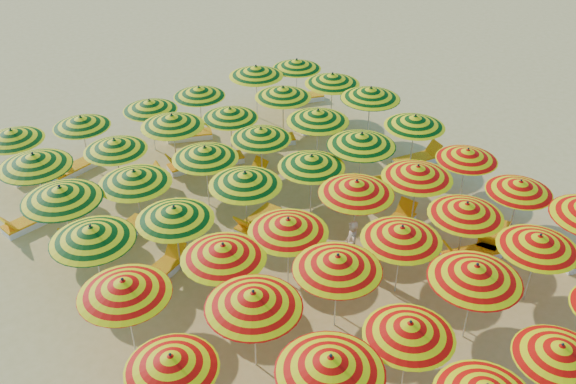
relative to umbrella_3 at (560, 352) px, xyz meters
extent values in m
plane|color=#DFB763|center=(-0.99, 7.91, -1.80)|extent=(120.00, 120.00, 0.00)
cylinder|color=silver|center=(0.00, 0.00, -0.84)|extent=(0.04, 0.04, 1.93)
cone|color=#DC6A00|center=(0.00, 0.00, 0.00)|extent=(2.26, 2.26, 0.37)
sphere|color=black|center=(0.00, 0.00, 0.21)|extent=(0.06, 0.06, 0.06)
cone|color=#DC6A00|center=(-4.27, 2.27, 0.28)|extent=(2.37, 2.37, 0.43)
sphere|color=black|center=(-4.27, 2.27, 0.53)|extent=(0.07, 0.07, 0.07)
cylinder|color=silver|center=(-2.17, 2.20, -0.79)|extent=(0.04, 0.04, 2.02)
cone|color=#DC6A00|center=(-2.17, 2.20, 0.08)|extent=(2.51, 2.51, 0.38)
sphere|color=black|center=(-2.17, 2.20, 0.30)|extent=(0.07, 0.07, 0.07)
cylinder|color=silver|center=(0.21, 2.50, -0.69)|extent=(0.04, 0.04, 2.23)
cone|color=#DC6A00|center=(0.21, 2.50, 0.28)|extent=(2.93, 2.93, 0.42)
sphere|color=black|center=(0.21, 2.50, 0.53)|extent=(0.07, 0.07, 0.07)
cylinder|color=silver|center=(2.59, 2.50, -0.77)|extent=(0.04, 0.04, 2.07)
cone|color=#DC6A00|center=(2.59, 2.50, 0.13)|extent=(2.62, 2.62, 0.39)
sphere|color=black|center=(2.59, 2.50, 0.35)|extent=(0.07, 0.07, 0.07)
cone|color=#DC6A00|center=(-6.73, 4.34, 0.03)|extent=(2.04, 2.04, 0.37)
sphere|color=black|center=(-6.73, 4.34, 0.25)|extent=(0.07, 0.07, 0.07)
cylinder|color=silver|center=(-4.52, 4.70, -0.69)|extent=(0.04, 0.04, 2.23)
cone|color=#DC6A00|center=(-4.52, 4.70, 0.28)|extent=(2.47, 2.47, 0.42)
sphere|color=black|center=(-4.52, 4.70, 0.52)|extent=(0.07, 0.07, 0.07)
cylinder|color=silver|center=(-2.17, 4.66, -0.70)|extent=(0.04, 0.04, 2.19)
cone|color=#DC6A00|center=(-2.17, 4.66, 0.25)|extent=(2.34, 2.34, 0.42)
sphere|color=black|center=(-2.17, 4.66, 0.49)|extent=(0.07, 0.07, 0.07)
cylinder|color=silver|center=(-0.03, 4.71, -0.75)|extent=(0.04, 0.04, 2.11)
cone|color=#DC6A00|center=(-0.03, 4.71, 0.17)|extent=(2.61, 2.61, 0.40)
sphere|color=black|center=(-0.03, 4.71, 0.40)|extent=(0.07, 0.07, 0.07)
cylinder|color=silver|center=(2.19, 4.54, -0.77)|extent=(0.04, 0.04, 2.06)
cone|color=#DC6A00|center=(2.19, 4.54, 0.13)|extent=(2.34, 2.34, 0.39)
sphere|color=black|center=(2.19, 4.54, 0.35)|extent=(0.07, 0.07, 0.07)
cylinder|color=silver|center=(4.49, 4.55, -0.83)|extent=(0.04, 0.04, 1.93)
cone|color=#DC6A00|center=(4.49, 4.55, 0.00)|extent=(1.96, 1.96, 0.37)
sphere|color=black|center=(4.49, 4.55, 0.21)|extent=(0.06, 0.06, 0.06)
cylinder|color=silver|center=(-6.69, 6.78, -0.71)|extent=(0.04, 0.04, 2.18)
cone|color=#DC6A00|center=(-6.69, 6.78, 0.23)|extent=(2.74, 2.74, 0.42)
sphere|color=black|center=(-6.69, 6.78, 0.47)|extent=(0.07, 0.07, 0.07)
cylinder|color=silver|center=(-4.16, 6.65, -0.73)|extent=(0.04, 0.04, 2.14)
cone|color=#DC6A00|center=(-4.16, 6.65, 0.20)|extent=(2.77, 2.77, 0.41)
sphere|color=black|center=(-4.16, 6.65, 0.43)|extent=(0.07, 0.07, 0.07)
cylinder|color=silver|center=(-2.23, 6.63, -0.73)|extent=(0.04, 0.04, 2.13)
cone|color=#DC6A00|center=(-2.23, 6.63, 0.19)|extent=(2.31, 2.31, 0.41)
sphere|color=black|center=(-2.23, 6.63, 0.42)|extent=(0.07, 0.07, 0.07)
cylinder|color=silver|center=(0.36, 6.96, -0.71)|extent=(0.04, 0.04, 2.18)
cone|color=#DC6A00|center=(0.36, 6.96, 0.23)|extent=(2.41, 2.41, 0.41)
sphere|color=black|center=(0.36, 6.96, 0.47)|extent=(0.07, 0.07, 0.07)
cylinder|color=silver|center=(2.43, 6.64, -0.74)|extent=(0.04, 0.04, 2.12)
cone|color=#DC6A00|center=(2.43, 6.64, 0.18)|extent=(2.75, 2.75, 0.40)
sphere|color=black|center=(2.43, 6.64, 0.41)|extent=(0.07, 0.07, 0.07)
cylinder|color=silver|center=(4.65, 6.68, -0.83)|extent=(0.04, 0.04, 1.94)
cone|color=#DC6A00|center=(4.65, 6.68, 0.01)|extent=(2.40, 2.40, 0.37)
sphere|color=black|center=(4.65, 6.68, 0.23)|extent=(0.06, 0.06, 0.06)
cylinder|color=silver|center=(-6.56, 9.12, -0.70)|extent=(0.04, 0.04, 2.21)
cone|color=#7A8004|center=(-6.56, 9.12, 0.26)|extent=(2.34, 2.34, 0.42)
sphere|color=black|center=(-6.56, 9.12, 0.50)|extent=(0.07, 0.07, 0.07)
cylinder|color=silver|center=(-4.40, 8.81, -0.74)|extent=(0.04, 0.04, 2.12)
cone|color=#7A8004|center=(-4.40, 8.81, 0.18)|extent=(2.65, 2.65, 0.40)
sphere|color=black|center=(-4.40, 8.81, 0.42)|extent=(0.07, 0.07, 0.07)
cylinder|color=silver|center=(-1.96, 9.18, -0.72)|extent=(0.04, 0.04, 2.15)
cone|color=#7A8004|center=(-1.96, 9.18, 0.21)|extent=(2.69, 2.69, 0.41)
sphere|color=black|center=(-1.96, 9.18, 0.44)|extent=(0.07, 0.07, 0.07)
cylinder|color=silver|center=(0.28, 8.98, -0.76)|extent=(0.04, 0.04, 2.07)
cone|color=#7A8004|center=(0.28, 8.98, 0.13)|extent=(2.21, 2.21, 0.39)
sphere|color=black|center=(0.28, 8.98, 0.36)|extent=(0.07, 0.07, 0.07)
cylinder|color=silver|center=(2.24, 8.96, -0.69)|extent=(0.04, 0.04, 2.22)
cone|color=#7A8004|center=(2.24, 8.96, 0.27)|extent=(2.90, 2.90, 0.42)
sphere|color=black|center=(2.24, 8.96, 0.52)|extent=(0.07, 0.07, 0.07)
cylinder|color=silver|center=(4.74, 9.11, -0.76)|extent=(0.04, 0.04, 2.08)
cone|color=#7A8004|center=(4.74, 9.11, 0.14)|extent=(2.71, 2.71, 0.40)
sphere|color=black|center=(4.74, 9.11, 0.37)|extent=(0.07, 0.07, 0.07)
cylinder|color=silver|center=(-6.61, 11.32, -0.68)|extent=(0.04, 0.04, 2.25)
cone|color=#7A8004|center=(-6.61, 11.32, 0.30)|extent=(2.54, 2.54, 0.43)
sphere|color=black|center=(-6.61, 11.32, 0.55)|extent=(0.08, 0.08, 0.08)
cylinder|color=silver|center=(-4.53, 11.12, -0.73)|extent=(0.04, 0.04, 2.15)
cone|color=#7A8004|center=(-4.53, 11.12, 0.21)|extent=(2.73, 2.73, 0.41)
sphere|color=black|center=(-4.53, 11.12, 0.44)|extent=(0.07, 0.07, 0.07)
cylinder|color=silver|center=(-2.13, 11.28, -0.76)|extent=(0.04, 0.04, 2.09)
cone|color=#7A8004|center=(-2.13, 11.28, 0.15)|extent=(2.61, 2.61, 0.40)
sphere|color=black|center=(-2.13, 11.28, 0.38)|extent=(0.07, 0.07, 0.07)
cylinder|color=silver|center=(0.04, 11.44, -0.79)|extent=(0.04, 0.04, 2.02)
cone|color=#7A8004|center=(0.04, 11.44, 0.09)|extent=(2.65, 2.65, 0.39)
sphere|color=black|center=(0.04, 11.44, 0.31)|extent=(0.07, 0.07, 0.07)
cylinder|color=silver|center=(2.20, 11.19, -0.72)|extent=(0.04, 0.04, 2.17)
cone|color=#7A8004|center=(2.20, 11.19, 0.22)|extent=(2.49, 2.49, 0.41)
sphere|color=black|center=(2.20, 11.19, 0.46)|extent=(0.07, 0.07, 0.07)
cylinder|color=silver|center=(4.84, 11.50, -0.70)|extent=(0.04, 0.04, 2.21)
cone|color=#7A8004|center=(4.84, 11.50, 0.26)|extent=(2.70, 2.70, 0.42)
sphere|color=black|center=(4.84, 11.50, 0.50)|extent=(0.07, 0.07, 0.07)
cylinder|color=silver|center=(-6.67, 13.61, -0.69)|extent=(0.04, 0.04, 2.23)
cone|color=#7A8004|center=(-6.67, 13.61, 0.28)|extent=(2.41, 2.41, 0.42)
sphere|color=black|center=(-6.67, 13.61, 0.52)|extent=(0.07, 0.07, 0.07)
cylinder|color=silver|center=(-4.20, 13.44, -0.78)|extent=(0.04, 0.04, 2.03)
cone|color=#7A8004|center=(-4.20, 13.44, 0.10)|extent=(2.49, 2.49, 0.39)
sphere|color=black|center=(-4.20, 13.44, 0.32)|extent=(0.07, 0.07, 0.07)
cylinder|color=silver|center=(-2.04, 13.72, -0.72)|extent=(0.04, 0.04, 2.16)
cone|color=#7A8004|center=(-2.04, 13.72, 0.22)|extent=(2.74, 2.74, 0.41)
sphere|color=black|center=(-2.04, 13.72, 0.45)|extent=(0.07, 0.07, 0.07)
cylinder|color=silver|center=(0.02, 13.39, -0.81)|extent=(0.04, 0.04, 1.98)
cone|color=#7A8004|center=(0.02, 13.39, 0.05)|extent=(2.22, 2.22, 0.38)
sphere|color=black|center=(0.02, 13.39, 0.27)|extent=(0.07, 0.07, 0.07)
cylinder|color=silver|center=(2.40, 13.58, -0.75)|extent=(0.04, 0.04, 2.10)
cone|color=#7A8004|center=(2.40, 13.58, 0.16)|extent=(2.13, 2.13, 0.40)
sphere|color=black|center=(2.40, 13.58, 0.39)|extent=(0.07, 0.07, 0.07)
cylinder|color=silver|center=(4.61, 13.45, -0.74)|extent=(0.04, 0.04, 2.13)
cone|color=#7A8004|center=(4.61, 13.45, 0.19)|extent=(2.44, 2.44, 0.41)
sphere|color=black|center=(4.61, 13.45, 0.42)|extent=(0.07, 0.07, 0.07)
cylinder|color=silver|center=(-6.71, 16.01, -0.78)|extent=(0.04, 0.04, 2.03)
cone|color=#7A8004|center=(-6.71, 16.01, 0.10)|extent=(2.09, 2.09, 0.39)
sphere|color=black|center=(-6.71, 16.01, 0.32)|extent=(0.07, 0.07, 0.07)
cylinder|color=silver|center=(-4.47, 15.78, -0.82)|extent=(0.04, 0.04, 1.96)
cone|color=#7A8004|center=(-4.47, 15.78, 0.03)|extent=(2.08, 2.08, 0.37)
sphere|color=black|center=(-4.47, 15.78, 0.24)|extent=(0.07, 0.07, 0.07)
cylinder|color=silver|center=(-2.00, 15.63, -0.82)|extent=(0.04, 0.04, 1.97)
cone|color=#7A8004|center=(-2.00, 15.63, 0.03)|extent=(2.59, 2.59, 0.37)
sphere|color=black|center=(-2.00, 15.63, 0.25)|extent=(0.07, 0.07, 0.07)
cylinder|color=silver|center=(0.03, 15.68, -0.83)|extent=(0.04, 0.04, 1.95)
cone|color=#7A8004|center=(0.03, 15.68, 0.02)|extent=(2.37, 2.37, 0.37)
sphere|color=black|center=(0.03, 15.68, 0.23)|extent=(0.06, 0.06, 0.06)
cylinder|color=silver|center=(2.59, 15.72, -0.72)|extent=(0.04, 0.04, 2.15)
cone|color=#7A8004|center=(2.59, 15.72, 0.21)|extent=(2.68, 2.68, 0.41)
sphere|color=black|center=(2.59, 15.72, 0.44)|extent=(0.07, 0.07, 0.07)
cylinder|color=silver|center=(4.53, 15.68, -0.80)|extent=(0.04, 0.04, 2.00)
cone|color=#7A8004|center=(4.53, 15.68, 0.07)|extent=(2.57, 2.57, 0.38)
sphere|color=black|center=(4.53, 15.68, 0.29)|extent=(0.07, 0.07, 0.07)
cube|color=white|center=(2.74, 4.48, -1.70)|extent=(1.80, 1.05, 0.20)
cube|color=orange|center=(2.74, 4.48, -1.57)|extent=(1.80, 1.05, 0.06)
cube|color=orange|center=(2.07, 4.68, -1.35)|extent=(0.52, 0.66, 0.48)
cube|color=white|center=(3.94, 4.71, -1.70)|extent=(1.79, 1.22, 0.20)
cube|color=orange|center=(3.94, 4.71, -1.57)|extent=(1.79, 1.22, 0.06)
cube|color=orange|center=(3.30, 4.43, -1.35)|extent=(0.57, 0.68, 0.48)
cube|color=white|center=(1.88, 6.81, -1.70)|extent=(1.79, 1.02, 0.20)
cube|color=orange|center=(1.88, 6.81, -1.57)|extent=(1.79, 1.02, 0.06)
cube|color=orange|center=(2.55, 7.00, -1.35)|extent=(0.51, 0.66, 0.48)
cube|color=white|center=(-4.95, 8.95, -1.70)|extent=(1.79, 1.24, 0.20)
cube|color=orange|center=(-4.95, 8.95, -1.57)|extent=(1.79, 1.24, 0.06)
cube|color=orange|center=(-4.32, 9.24, -1.35)|extent=(0.57, 0.68, 0.48)
cube|color=white|center=(-1.41, 9.43, -1.70)|extent=(1.80, 1.13, 0.20)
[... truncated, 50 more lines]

